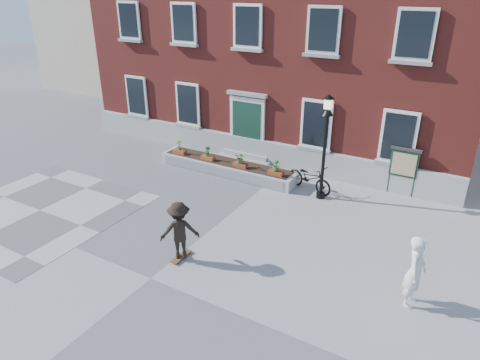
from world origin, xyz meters
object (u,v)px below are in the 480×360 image
Objects in this scene: notice_board at (404,164)px; bicycle at (309,178)px; skateboarder at (179,230)px; bystander at (415,272)px; lamp_post at (326,133)px.

bicycle is at bearing -155.37° from notice_board.
notice_board reaches higher than skateboarder.
bystander reaches higher than notice_board.
notice_board is (3.12, 1.43, 0.73)m from bicycle.
bicycle is 2.13m from lamp_post.
lamp_post reaches higher than notice_board.
bicycle is 6.70m from bystander.
bystander is at bearing -48.02° from lamp_post.
bicycle is 1.08× the size of notice_board.
lamp_post is 6.38m from skateboarder.
bicycle is at bearing 44.68° from bystander.
bystander is 6.22m from lamp_post.
skateboarder is (-4.64, -7.59, -0.32)m from notice_board.
bicycle is 6.35m from skateboarder.
notice_board is (2.51, 1.79, -1.28)m from lamp_post.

